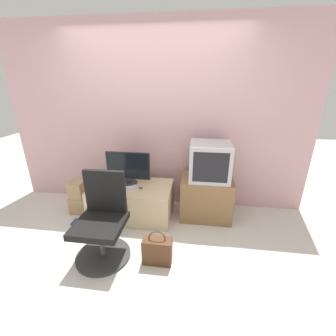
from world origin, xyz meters
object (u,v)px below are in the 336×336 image
object	(u,v)px
keyboard	(125,187)
cardboard_box_lower	(79,205)
office_chair	(102,224)
mouse	(141,188)
crt_tv	(210,162)
handbag	(157,251)
book	(80,222)
main_monitor	(128,168)

from	to	relation	value
keyboard	cardboard_box_lower	bearing A→B (deg)	178.57
office_chair	mouse	bearing A→B (deg)	71.28
keyboard	crt_tv	xyz separation A→B (m)	(1.12, 0.16, 0.36)
keyboard	crt_tv	size ratio (longest dim) A/B	0.57
office_chair	handbag	size ratio (longest dim) A/B	2.38
crt_tv	cardboard_box_lower	xyz separation A→B (m)	(-1.85, -0.14, -0.71)
cardboard_box_lower	keyboard	bearing A→B (deg)	-1.43
keyboard	book	world-z (taller)	keyboard
mouse	office_chair	xyz separation A→B (m)	(-0.24, -0.72, -0.09)
main_monitor	keyboard	world-z (taller)	main_monitor
mouse	handbag	xyz separation A→B (m)	(0.36, -0.78, -0.33)
crt_tv	book	xyz separation A→B (m)	(-1.72, -0.42, -0.82)
office_chair	book	world-z (taller)	office_chair
office_chair	cardboard_box_lower	world-z (taller)	office_chair
mouse	office_chair	size ratio (longest dim) A/B	0.06
crt_tv	office_chair	bearing A→B (deg)	-141.66
main_monitor	crt_tv	size ratio (longest dim) A/B	1.17
keyboard	office_chair	distance (m)	0.75
mouse	office_chair	bearing A→B (deg)	-108.72
office_chair	book	distance (m)	0.84
cardboard_box_lower	handbag	world-z (taller)	handbag
handbag	main_monitor	bearing A→B (deg)	121.57
crt_tv	office_chair	world-z (taller)	crt_tv
mouse	crt_tv	bearing A→B (deg)	11.56
crt_tv	handbag	world-z (taller)	crt_tv
crt_tv	mouse	bearing A→B (deg)	-168.44
main_monitor	book	bearing A→B (deg)	-148.21
keyboard	handbag	distance (m)	1.04
book	mouse	bearing A→B (deg)	15.78
main_monitor	crt_tv	bearing A→B (deg)	1.82
main_monitor	keyboard	distance (m)	0.26
mouse	handbag	size ratio (longest dim) A/B	0.15
main_monitor	book	xyz separation A→B (m)	(-0.61, -0.38, -0.68)
main_monitor	keyboard	bearing A→B (deg)	-96.51
handbag	book	size ratio (longest dim) A/B	2.07
handbag	mouse	bearing A→B (deg)	115.02
crt_tv	book	size ratio (longest dim) A/B	2.75
cardboard_box_lower	office_chair	bearing A→B (deg)	-47.06
main_monitor	keyboard	size ratio (longest dim) A/B	2.07
keyboard	cardboard_box_lower	world-z (taller)	keyboard
mouse	office_chair	world-z (taller)	office_chair
office_chair	handbag	xyz separation A→B (m)	(0.61, -0.06, -0.23)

